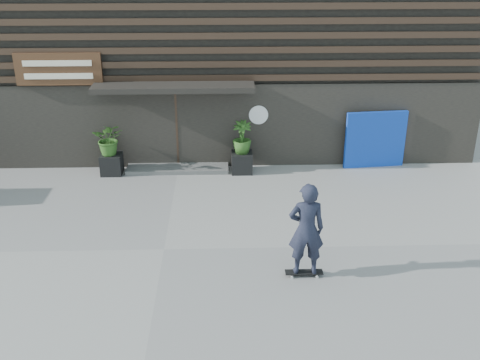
{
  "coord_description": "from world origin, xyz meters",
  "views": [
    {
      "loc": [
        1.35,
        -11.14,
        6.59
      ],
      "look_at": [
        1.75,
        1.3,
        1.1
      ],
      "focal_mm": 42.8,
      "sensor_mm": 36.0,
      "label": 1
    }
  ],
  "objects_px": {
    "planter_pot_left": "(112,164)",
    "skateboarder": "(306,230)",
    "planter_pot_right": "(242,162)",
    "blue_tarp": "(375,140)"
  },
  "relations": [
    {
      "from": "planter_pot_left",
      "to": "skateboarder",
      "type": "distance_m",
      "value": 7.44
    },
    {
      "from": "planter_pot_left",
      "to": "blue_tarp",
      "type": "relative_size",
      "value": 0.33
    },
    {
      "from": "planter_pot_right",
      "to": "skateboarder",
      "type": "relative_size",
      "value": 0.29
    },
    {
      "from": "planter_pot_right",
      "to": "blue_tarp",
      "type": "distance_m",
      "value": 4.02
    },
    {
      "from": "planter_pot_right",
      "to": "blue_tarp",
      "type": "xyz_separation_m",
      "value": [
        3.97,
        0.3,
        0.55
      ]
    },
    {
      "from": "planter_pot_left",
      "to": "blue_tarp",
      "type": "bearing_deg",
      "value": 2.21
    },
    {
      "from": "planter_pot_left",
      "to": "planter_pot_right",
      "type": "relative_size",
      "value": 1.0
    },
    {
      "from": "planter_pot_left",
      "to": "skateboarder",
      "type": "bearing_deg",
      "value": -48.6
    },
    {
      "from": "planter_pot_left",
      "to": "planter_pot_right",
      "type": "xyz_separation_m",
      "value": [
        3.8,
        0.0,
        0.0
      ]
    },
    {
      "from": "planter_pot_left",
      "to": "planter_pot_right",
      "type": "distance_m",
      "value": 3.8
    }
  ]
}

